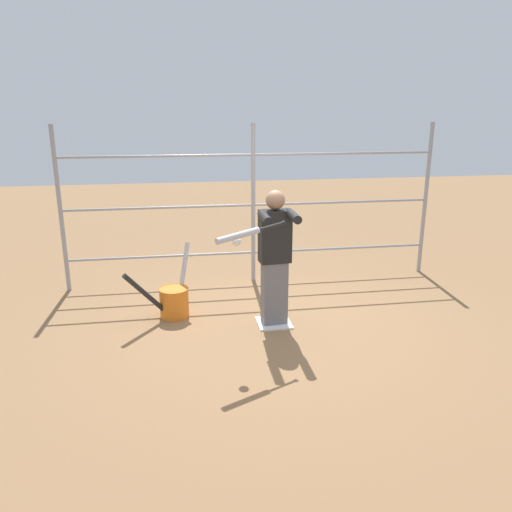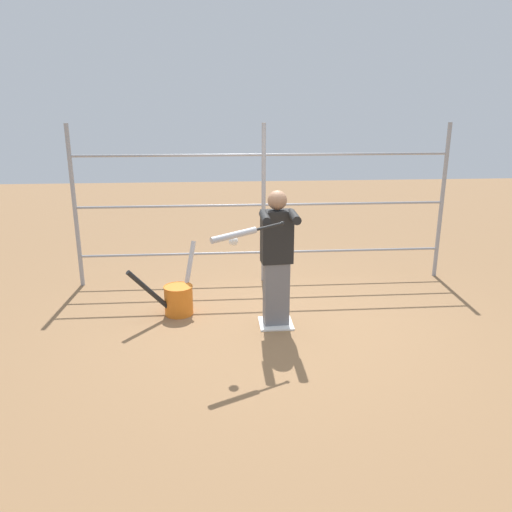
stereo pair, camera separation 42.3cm
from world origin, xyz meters
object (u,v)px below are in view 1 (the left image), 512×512
object	(u,v)px
bat_bucket	(173,300)
softball_in_flight	(236,242)
batter	(275,254)
baseball_bat_swinging	(244,234)

from	to	relation	value
bat_bucket	softball_in_flight	bearing A→B (deg)	123.82
softball_in_flight	bat_bucket	world-z (taller)	softball_in_flight
softball_in_flight	bat_bucket	distance (m)	1.57
batter	bat_bucket	bearing A→B (deg)	-19.76
baseball_bat_swinging	bat_bucket	bearing A→B (deg)	-55.98
batter	softball_in_flight	world-z (taller)	batter
baseball_bat_swinging	softball_in_flight	bearing A→B (deg)	-53.86
baseball_bat_swinging	bat_bucket	world-z (taller)	baseball_bat_swinging
batter	bat_bucket	distance (m)	1.43
baseball_bat_swinging	bat_bucket	distance (m)	1.72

